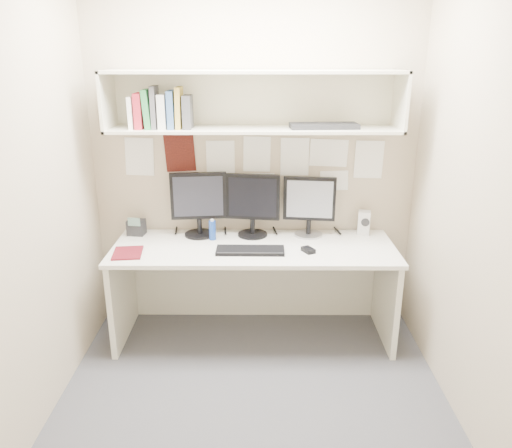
{
  "coord_description": "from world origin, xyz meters",
  "views": [
    {
      "loc": [
        0.03,
        -2.65,
        2.02
      ],
      "look_at": [
        0.02,
        0.35,
        0.99
      ],
      "focal_mm": 35.0,
      "sensor_mm": 36.0,
      "label": 1
    }
  ],
  "objects_px": {
    "desk": "(254,292)",
    "speaker": "(364,223)",
    "monitor_left": "(199,202)",
    "monitor_center": "(253,202)",
    "desk_phone": "(136,227)",
    "keyboard": "(250,250)",
    "maroon_notebook": "(128,253)",
    "monitor_right": "(309,204)"
  },
  "relations": [
    {
      "from": "desk",
      "to": "speaker",
      "type": "height_order",
      "value": "speaker"
    },
    {
      "from": "monitor_center",
      "to": "speaker",
      "type": "relative_size",
      "value": 2.64
    },
    {
      "from": "desk",
      "to": "monitor_right",
      "type": "relative_size",
      "value": 4.48
    },
    {
      "from": "desk",
      "to": "keyboard",
      "type": "height_order",
      "value": "keyboard"
    },
    {
      "from": "monitor_center",
      "to": "keyboard",
      "type": "distance_m",
      "value": 0.42
    },
    {
      "from": "monitor_center",
      "to": "maroon_notebook",
      "type": "height_order",
      "value": "monitor_center"
    },
    {
      "from": "maroon_notebook",
      "to": "speaker",
      "type": "bearing_deg",
      "value": 6.85
    },
    {
      "from": "monitor_right",
      "to": "keyboard",
      "type": "distance_m",
      "value": 0.6
    },
    {
      "from": "monitor_right",
      "to": "keyboard",
      "type": "relative_size",
      "value": 0.95
    },
    {
      "from": "monitor_left",
      "to": "monitor_center",
      "type": "height_order",
      "value": "monitor_left"
    },
    {
      "from": "speaker",
      "to": "maroon_notebook",
      "type": "height_order",
      "value": "speaker"
    },
    {
      "from": "monitor_left",
      "to": "keyboard",
      "type": "relative_size",
      "value": 1.02
    },
    {
      "from": "monitor_left",
      "to": "maroon_notebook",
      "type": "distance_m",
      "value": 0.64
    },
    {
      "from": "desk",
      "to": "maroon_notebook",
      "type": "height_order",
      "value": "maroon_notebook"
    },
    {
      "from": "desk",
      "to": "monitor_center",
      "type": "height_order",
      "value": "monitor_center"
    },
    {
      "from": "monitor_center",
      "to": "speaker",
      "type": "height_order",
      "value": "monitor_center"
    },
    {
      "from": "maroon_notebook",
      "to": "desk_phone",
      "type": "bearing_deg",
      "value": 87.09
    },
    {
      "from": "keyboard",
      "to": "speaker",
      "type": "bearing_deg",
      "value": 24.27
    },
    {
      "from": "monitor_left",
      "to": "monitor_right",
      "type": "xyz_separation_m",
      "value": [
        0.82,
        0.0,
        -0.02
      ]
    },
    {
      "from": "keyboard",
      "to": "desk_phone",
      "type": "distance_m",
      "value": 0.93
    },
    {
      "from": "monitor_center",
      "to": "maroon_notebook",
      "type": "bearing_deg",
      "value": -148.35
    },
    {
      "from": "desk",
      "to": "desk_phone",
      "type": "bearing_deg",
      "value": 165.65
    },
    {
      "from": "monitor_left",
      "to": "maroon_notebook",
      "type": "xyz_separation_m",
      "value": [
        -0.45,
        -0.38,
        -0.25
      ]
    },
    {
      "from": "monitor_right",
      "to": "desk",
      "type": "bearing_deg",
      "value": -145.16
    },
    {
      "from": "monitor_left",
      "to": "monitor_right",
      "type": "relative_size",
      "value": 1.07
    },
    {
      "from": "desk",
      "to": "monitor_center",
      "type": "distance_m",
      "value": 0.66
    },
    {
      "from": "desk",
      "to": "speaker",
      "type": "distance_m",
      "value": 0.98
    },
    {
      "from": "keyboard",
      "to": "speaker",
      "type": "height_order",
      "value": "speaker"
    },
    {
      "from": "speaker",
      "to": "maroon_notebook",
      "type": "relative_size",
      "value": 0.76
    },
    {
      "from": "keyboard",
      "to": "desk_phone",
      "type": "height_order",
      "value": "desk_phone"
    },
    {
      "from": "monitor_center",
      "to": "monitor_right",
      "type": "relative_size",
      "value": 1.05
    },
    {
      "from": "monitor_left",
      "to": "monitor_center",
      "type": "relative_size",
      "value": 1.02
    },
    {
      "from": "desk",
      "to": "monitor_right",
      "type": "bearing_deg",
      "value": 28.33
    },
    {
      "from": "desk_phone",
      "to": "speaker",
      "type": "bearing_deg",
      "value": 8.28
    },
    {
      "from": "monitor_right",
      "to": "maroon_notebook",
      "type": "height_order",
      "value": "monitor_right"
    },
    {
      "from": "monitor_center",
      "to": "desk_phone",
      "type": "distance_m",
      "value": 0.9
    },
    {
      "from": "desk",
      "to": "monitor_right",
      "type": "xyz_separation_m",
      "value": [
        0.41,
        0.22,
        0.61
      ]
    },
    {
      "from": "keyboard",
      "to": "maroon_notebook",
      "type": "height_order",
      "value": "keyboard"
    },
    {
      "from": "monitor_center",
      "to": "monitor_left",
      "type": "bearing_deg",
      "value": -172.36
    },
    {
      "from": "maroon_notebook",
      "to": "desk_phone",
      "type": "distance_m",
      "value": 0.39
    },
    {
      "from": "monitor_right",
      "to": "maroon_notebook",
      "type": "bearing_deg",
      "value": -156.87
    },
    {
      "from": "keyboard",
      "to": "maroon_notebook",
      "type": "xyz_separation_m",
      "value": [
        -0.84,
        -0.04,
        -0.01
      ]
    }
  ]
}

